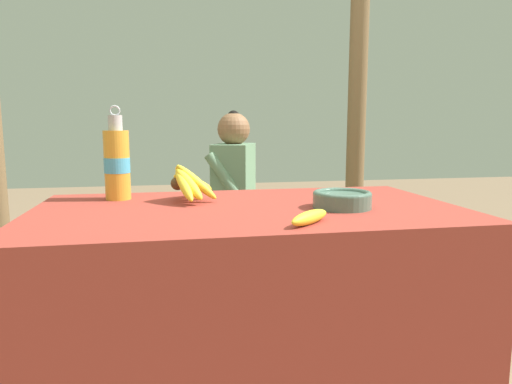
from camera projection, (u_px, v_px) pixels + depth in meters
market_counter at (249, 311)px, 1.50m from camera, size 1.34×0.77×0.70m
banana_bunch_ripe at (188, 183)px, 1.55m from camera, size 0.17×0.27×0.14m
serving_bowl at (342, 199)px, 1.43m from camera, size 0.18×0.18×0.05m
water_bottle at (117, 163)px, 1.58m from camera, size 0.09×0.09×0.33m
loose_banana_front at (310, 217)px, 1.20m from camera, size 0.15×0.14×0.04m
wooden_bench at (190, 232)px, 2.68m from camera, size 1.42×0.32×0.40m
seated_vendor at (226, 187)px, 2.67m from camera, size 0.47×0.43×1.04m
banana_bunch_green at (126, 214)px, 2.60m from camera, size 0.16×0.24×0.11m
support_post_far at (359, 57)px, 2.91m from camera, size 0.12×0.12×2.78m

